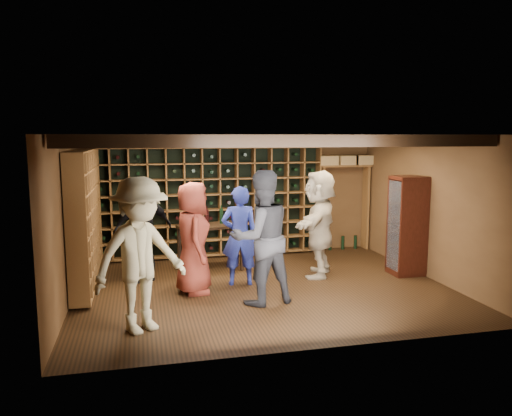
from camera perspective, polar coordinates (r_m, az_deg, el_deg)
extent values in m
plane|color=black|center=(8.37, 0.81, -9.04)|extent=(6.00, 6.00, 0.00)
plane|color=brown|center=(10.51, -2.49, 1.47)|extent=(6.00, 0.00, 6.00)
plane|color=brown|center=(5.74, 6.93, -4.24)|extent=(6.00, 0.00, 6.00)
plane|color=brown|center=(7.92, -20.73, -1.27)|extent=(0.00, 5.00, 5.00)
plane|color=brown|center=(9.28, 19.11, 0.13)|extent=(0.00, 5.00, 5.00)
plane|color=black|center=(7.99, 0.85, 8.34)|extent=(6.00, 6.00, 0.00)
cube|color=black|center=(6.46, 4.34, 7.65)|extent=(5.90, 0.18, 0.16)
cube|color=black|center=(7.51, 1.78, 7.74)|extent=(5.90, 0.18, 0.16)
cube|color=black|center=(8.58, -0.14, 7.80)|extent=(5.90, 0.18, 0.16)
cube|color=black|center=(9.65, -1.63, 7.84)|extent=(5.90, 0.18, 0.16)
cylinder|color=black|center=(7.79, -7.82, 7.46)|extent=(0.10, 0.10, 0.10)
cylinder|color=black|center=(8.46, 2.17, 7.58)|extent=(0.10, 0.10, 0.10)
cylinder|color=black|center=(8.17, 11.02, 7.42)|extent=(0.10, 0.10, 0.10)
cylinder|color=black|center=(9.12, -2.23, 7.63)|extent=(0.10, 0.10, 0.10)
cube|color=brown|center=(10.27, -5.18, 0.72)|extent=(4.65, 0.30, 2.20)
cube|color=black|center=(10.27, -5.18, 0.72)|extent=(4.56, 0.02, 2.16)
cube|color=brown|center=(8.73, -18.90, -1.01)|extent=(0.30, 2.65, 2.20)
cube|color=black|center=(8.73, -18.90, -1.01)|extent=(0.29, 0.02, 2.16)
cube|color=brown|center=(10.99, 10.11, 4.78)|extent=(1.15, 0.32, 0.04)
cube|color=brown|center=(11.29, 12.41, 0.11)|extent=(0.05, 0.28, 1.85)
cube|color=brown|center=(10.89, 7.47, -0.06)|extent=(0.05, 0.28, 1.85)
cube|color=tan|center=(10.83, 8.17, 5.41)|extent=(0.40, 0.30, 0.20)
cube|color=tan|center=(11.00, 10.36, 5.41)|extent=(0.40, 0.30, 0.20)
cube|color=tan|center=(11.15, 12.02, 5.39)|extent=(0.40, 0.30, 0.20)
cube|color=#33100A|center=(9.54, 16.69, -6.92)|extent=(0.55, 0.50, 0.10)
cube|color=#33100A|center=(9.36, 16.90, -1.88)|extent=(0.55, 0.50, 1.70)
cube|color=white|center=(9.23, 15.51, -1.96)|extent=(0.01, 0.46, 1.60)
cube|color=#33100A|center=(9.36, 16.90, -1.88)|extent=(0.50, 0.44, 0.02)
sphere|color=#59260C|center=(9.33, 16.82, -1.28)|extent=(0.18, 0.18, 0.18)
imported|color=navy|center=(8.34, -1.89, -3.19)|extent=(0.65, 0.47, 1.67)
imported|color=black|center=(7.36, 0.60, -3.41)|extent=(1.11, 0.95, 2.00)
imported|color=maroon|center=(7.94, -7.20, -3.43)|extent=(0.57, 0.87, 1.78)
imported|color=black|center=(8.73, -12.77, -2.43)|extent=(1.14, 0.82, 1.80)
imported|color=tan|center=(6.48, -13.10, -5.30)|extent=(1.48, 1.28, 1.98)
imported|color=tan|center=(8.93, 7.25, -1.76)|extent=(1.34, 1.81, 1.89)
cube|color=black|center=(9.20, -5.23, -2.07)|extent=(1.26, 0.83, 0.05)
cube|color=black|center=(8.89, -7.79, -5.32)|extent=(0.07, 0.07, 0.83)
cube|color=black|center=(9.28, -1.61, -4.68)|extent=(0.07, 0.07, 0.83)
cube|color=black|center=(9.34, -8.77, -4.69)|extent=(0.07, 0.07, 0.83)
cube|color=black|center=(9.71, -2.82, -4.11)|extent=(0.07, 0.07, 0.83)
cylinder|color=black|center=(9.12, -7.04, -1.15)|extent=(0.07, 0.07, 0.28)
cylinder|color=black|center=(9.20, -5.63, -1.04)|extent=(0.07, 0.07, 0.28)
cylinder|color=black|center=(9.31, -3.98, -0.92)|extent=(0.07, 0.07, 0.28)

